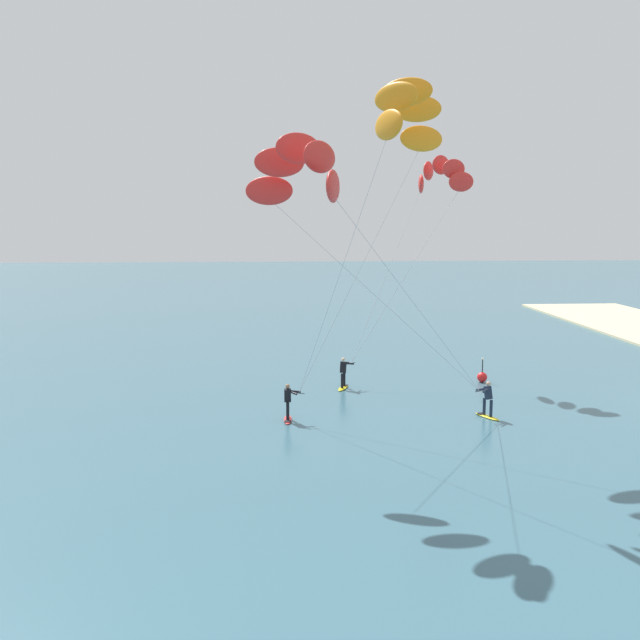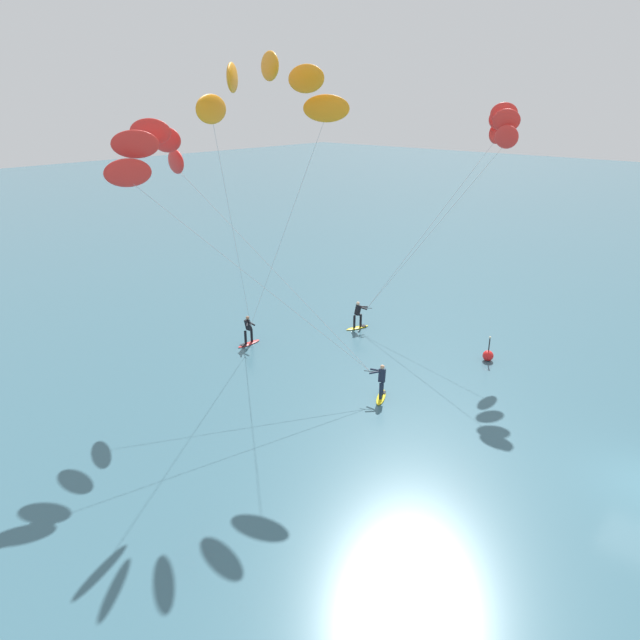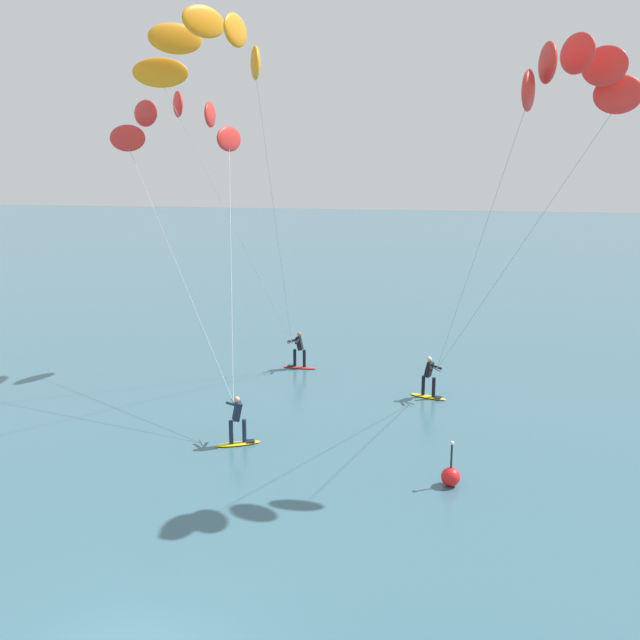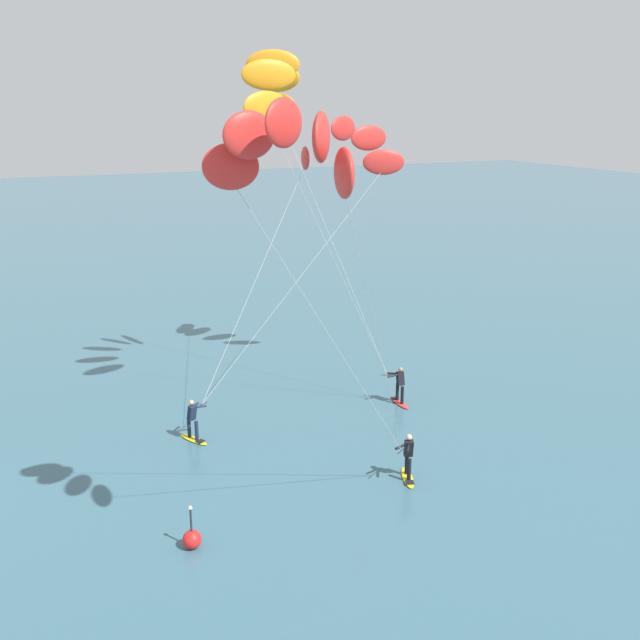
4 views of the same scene
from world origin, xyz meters
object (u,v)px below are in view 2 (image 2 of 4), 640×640
at_px(kitesurfer_mid_water, 162,160).
at_px(kitesurfer_far_out, 269,100).
at_px(kitesurfer_nearshore, 494,136).
at_px(marker_buoy, 488,355).

bearing_deg(kitesurfer_mid_water, kitesurfer_far_out, -55.44).
bearing_deg(kitesurfer_nearshore, marker_buoy, -140.67).
distance_m(kitesurfer_nearshore, marker_buoy, 11.23).
xyz_separation_m(kitesurfer_mid_water, marker_buoy, (11.76, -10.26, -10.06)).
height_order(kitesurfer_nearshore, kitesurfer_mid_water, kitesurfer_nearshore).
distance_m(kitesurfer_nearshore, kitesurfer_far_out, 12.63).
bearing_deg(kitesurfer_mid_water, kitesurfer_nearshore, -29.04).
distance_m(kitesurfer_far_out, marker_buoy, 16.66).
relative_size(kitesurfer_far_out, marker_buoy, 10.51).
xyz_separation_m(kitesurfer_nearshore, kitesurfer_far_out, (-11.80, 4.15, 1.75)).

